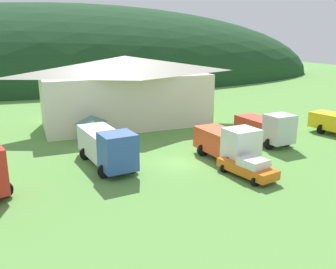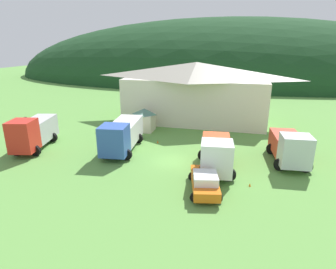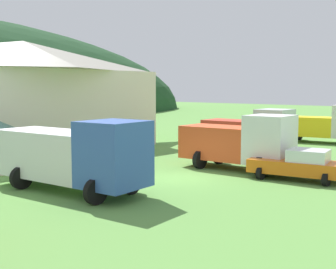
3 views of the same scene
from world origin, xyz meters
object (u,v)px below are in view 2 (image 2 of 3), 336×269
at_px(traffic_light_west, 27,130).
at_px(traffic_cone_mid_row, 158,143).
at_px(tow_truck_silver, 290,147).
at_px(play_shed_cream, 145,119).
at_px(box_truck_blue, 122,134).
at_px(depot_building, 196,91).
at_px(service_pickup_orange, 205,181).
at_px(heavy_rig_white, 216,153).
at_px(crane_truck_red, 33,132).
at_px(traffic_cone_near_pickup, 250,186).

relative_size(traffic_light_west, traffic_cone_mid_row, 5.93).
xyz_separation_m(tow_truck_silver, traffic_cone_mid_row, (-13.55, 2.40, -1.67)).
xyz_separation_m(play_shed_cream, box_truck_blue, (-0.07, -7.23, 0.26)).
bearing_deg(play_shed_cream, depot_building, 50.58).
bearing_deg(service_pickup_orange, traffic_light_west, -114.32).
bearing_deg(play_shed_cream, box_truck_blue, -90.54).
bearing_deg(tow_truck_silver, box_truck_blue, -92.48).
height_order(tow_truck_silver, traffic_light_west, traffic_light_west).
height_order(box_truck_blue, heavy_rig_white, box_truck_blue).
height_order(crane_truck_red, service_pickup_orange, crane_truck_red).
bearing_deg(play_shed_cream, heavy_rig_white, -44.79).
relative_size(box_truck_blue, traffic_light_west, 2.31).
height_order(box_truck_blue, traffic_cone_near_pickup, box_truck_blue).
bearing_deg(heavy_rig_white, depot_building, -170.61).
xyz_separation_m(depot_building, traffic_cone_mid_row, (-2.56, -10.78, -4.31)).
bearing_deg(service_pickup_orange, crane_truck_red, -116.30).
height_order(service_pickup_orange, traffic_light_west, traffic_light_west).
height_order(play_shed_cream, heavy_rig_white, heavy_rig_white).
bearing_deg(depot_building, traffic_light_west, -132.26).
distance_m(depot_building, play_shed_cream, 9.06).
height_order(heavy_rig_white, service_pickup_orange, heavy_rig_white).
distance_m(heavy_rig_white, traffic_cone_near_pickup, 4.09).
relative_size(service_pickup_orange, traffic_cone_near_pickup, 9.70).
relative_size(play_shed_cream, heavy_rig_white, 0.43).
xyz_separation_m(play_shed_cream, traffic_cone_mid_row, (2.92, -4.12, -1.53)).
relative_size(heavy_rig_white, traffic_cone_near_pickup, 12.74).
xyz_separation_m(play_shed_cream, tow_truck_silver, (16.47, -6.52, 0.14)).
bearing_deg(play_shed_cream, traffic_cone_near_pickup, -43.27).
xyz_separation_m(heavy_rig_white, service_pickup_orange, (-0.47, -3.93, -0.89)).
relative_size(depot_building, traffic_light_west, 5.72).
distance_m(play_shed_cream, traffic_cone_near_pickup, 17.79).
bearing_deg(depot_building, service_pickup_orange, -78.92).
relative_size(box_truck_blue, service_pickup_orange, 1.62).
height_order(heavy_rig_white, tow_truck_silver, same).
relative_size(heavy_rig_white, service_pickup_orange, 1.31).
xyz_separation_m(service_pickup_orange, traffic_light_west, (-18.95, 4.03, 1.46)).
height_order(traffic_light_west, traffic_cone_mid_row, traffic_light_west).
bearing_deg(crane_truck_red, play_shed_cream, 121.16).
distance_m(play_shed_cream, service_pickup_orange, 16.77).
height_order(traffic_light_west, traffic_cone_near_pickup, traffic_light_west).
distance_m(box_truck_blue, traffic_light_west, 9.75).
bearing_deg(traffic_cone_mid_row, box_truck_blue, -133.94).
bearing_deg(heavy_rig_white, traffic_cone_mid_row, -135.07).
height_order(depot_building, traffic_light_west, depot_building).
height_order(play_shed_cream, traffic_light_west, traffic_light_west).
relative_size(traffic_cone_near_pickup, traffic_cone_mid_row, 0.87).
bearing_deg(traffic_cone_near_pickup, traffic_cone_mid_row, 141.21).
bearing_deg(heavy_rig_white, tow_truck_silver, 111.54).
bearing_deg(crane_truck_red, depot_building, 123.67).
distance_m(heavy_rig_white, traffic_light_west, 19.43).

